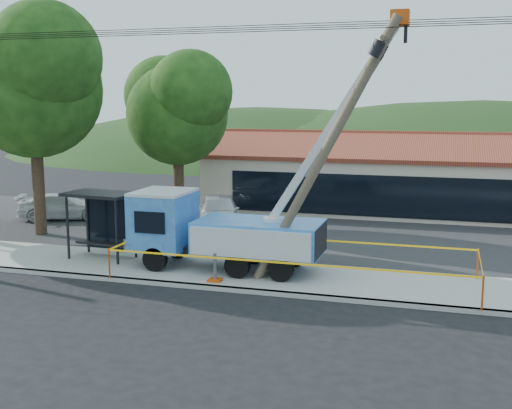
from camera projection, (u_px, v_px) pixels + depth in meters
The scene contains 15 objects.
ground at pixel (221, 312), 19.72m from camera, with size 120.00×120.00×0.00m, color black.
curb at pixel (242, 290), 21.70m from camera, with size 60.00×0.25×0.15m, color #AFACA3.
sidewalk at pixel (258, 276), 23.49m from camera, with size 60.00×4.00×0.15m, color #AFACA3.
parking_lot at pixel (305, 233), 31.06m from camera, with size 60.00×12.00×0.10m, color #28282B.
strip_mall at pixel (402, 179), 37.18m from camera, with size 22.50×8.53×4.67m.
tree_west_near at pixel (33, 76), 29.45m from camera, with size 7.56×6.72×10.80m.
tree_lot at pixel (177, 104), 32.98m from camera, with size 6.30×5.60×8.94m.
hill_west at pixel (258, 155), 75.96m from camera, with size 78.40×56.00×28.00m, color #183814.
hill_center at pixel (481, 160), 68.91m from camera, with size 89.60×64.00×32.00m, color #183814.
utility_truck at pixel (221, 228), 23.98m from camera, with size 10.08×3.87×9.18m.
leaning_pole at pixel (331, 141), 21.44m from camera, with size 4.93×1.88×9.08m.
bus_shelter at pixel (104, 209), 25.68m from camera, with size 2.91×1.97×2.66m.
caution_tape at pixel (293, 256), 22.71m from camera, with size 12.62×3.76×1.09m.
car_silver at pixel (219, 230), 32.12m from camera, with size 1.99×4.96×1.69m, color silver.
car_white at pixel (64, 221), 34.55m from camera, with size 1.90×4.67×1.36m, color silver.
Camera 1 is at (6.44, -17.83, 6.46)m, focal length 45.00 mm.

